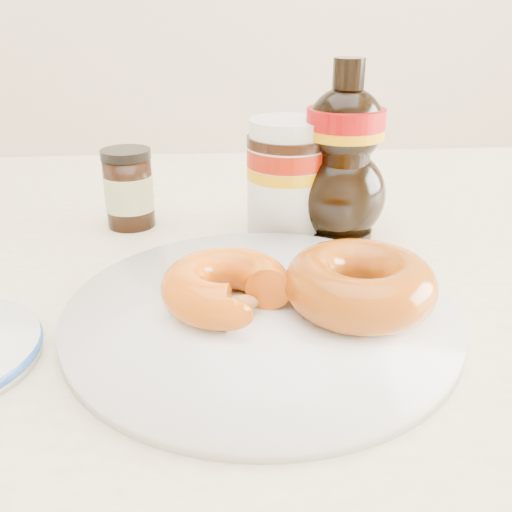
{
  "coord_description": "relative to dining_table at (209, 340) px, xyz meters",
  "views": [
    {
      "loc": [
        0.01,
        -0.4,
        0.98
      ],
      "look_at": [
        0.04,
        0.04,
        0.79
      ],
      "focal_mm": 40.0,
      "sensor_mm": 36.0,
      "label": 1
    }
  ],
  "objects": [
    {
      "name": "donut_bitten",
      "position": [
        0.02,
        -0.11,
        0.12
      ],
      "size": [
        0.12,
        0.12,
        0.03
      ],
      "primitive_type": "torus",
      "rotation": [
        0.0,
        0.0,
        -0.19
      ],
      "color": "orange",
      "rests_on": "plate"
    },
    {
      "name": "dark_jar",
      "position": [
        -0.08,
        0.12,
        0.13
      ],
      "size": [
        0.05,
        0.05,
        0.09
      ],
      "rotation": [
        0.0,
        0.0,
        -0.0
      ],
      "color": "black",
      "rests_on": "dining_table"
    },
    {
      "name": "plate",
      "position": [
        0.04,
        -0.11,
        0.09
      ],
      "size": [
        0.31,
        0.31,
        0.02
      ],
      "color": "white",
      "rests_on": "dining_table"
    },
    {
      "name": "syrup_bottle",
      "position": [
        0.14,
        0.07,
        0.17
      ],
      "size": [
        0.11,
        0.1,
        0.18
      ],
      "primitive_type": null,
      "rotation": [
        0.0,
        0.0,
        0.22
      ],
      "color": "black",
      "rests_on": "dining_table"
    },
    {
      "name": "nutella_jar",
      "position": [
        0.09,
        0.09,
        0.15
      ],
      "size": [
        0.09,
        0.09,
        0.12
      ],
      "rotation": [
        0.0,
        0.0,
        -0.1
      ],
      "color": "white",
      "rests_on": "dining_table"
    },
    {
      "name": "donut_whole",
      "position": [
        0.12,
        -0.12,
        0.12
      ],
      "size": [
        0.15,
        0.15,
        0.04
      ],
      "primitive_type": "torus",
      "rotation": [
        0.0,
        0.0,
        -0.43
      ],
      "color": "#9A3A09",
      "rests_on": "plate"
    },
    {
      "name": "dining_table",
      "position": [
        0.0,
        0.0,
        0.0
      ],
      "size": [
        1.4,
        0.9,
        0.75
      ],
      "color": "#FFEAC2",
      "rests_on": "ground"
    }
  ]
}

